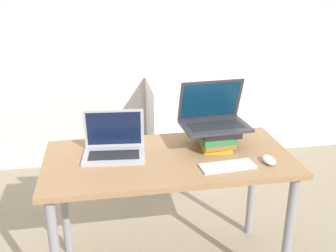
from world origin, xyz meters
name	(u,v)px	position (x,y,z in m)	size (l,w,h in m)	color
wall_back	(137,17)	(0.00, 1.90, 1.35)	(8.00, 0.05, 2.70)	silver
desk	(169,173)	(0.00, 0.33, 0.67)	(1.35, 0.65, 0.77)	#9E754C
laptop_left	(114,146)	(-0.29, 0.41, 0.82)	(0.35, 0.26, 0.24)	#B2B2B7
book_stack	(214,135)	(0.28, 0.43, 0.83)	(0.23, 0.29, 0.12)	gold
laptop_on_books	(213,117)	(0.28, 0.44, 0.94)	(0.39, 0.28, 0.26)	#333338
wireless_keyboard	(228,166)	(0.28, 0.15, 0.77)	(0.29, 0.13, 0.01)	silver
mouse	(269,160)	(0.51, 0.16, 0.78)	(0.06, 0.11, 0.03)	white
mini_fridge	(181,129)	(0.33, 1.56, 0.42)	(0.55, 0.60, 0.84)	white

